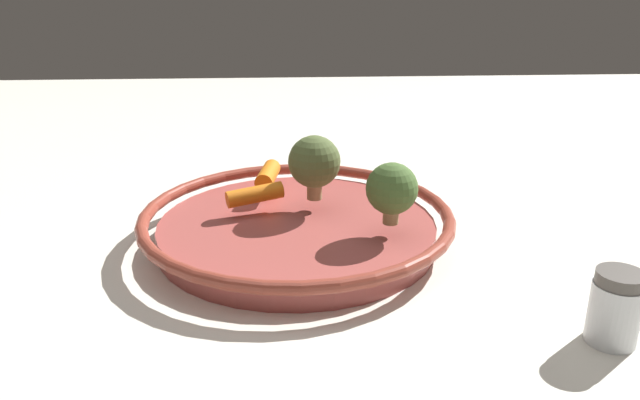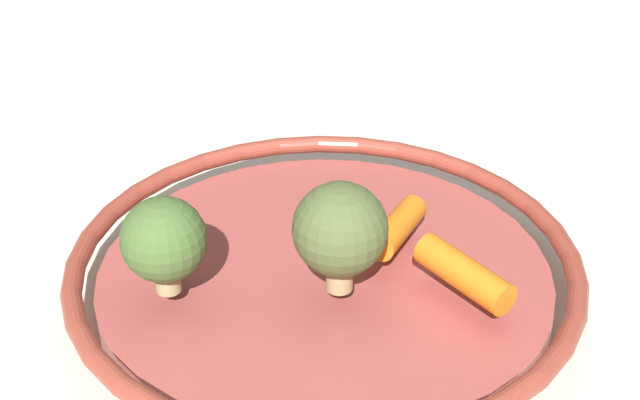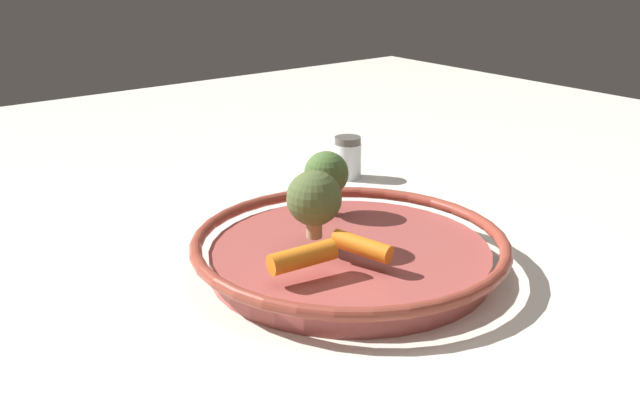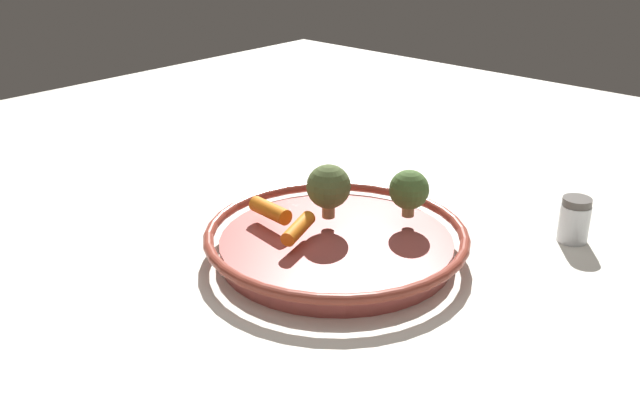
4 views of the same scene
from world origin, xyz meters
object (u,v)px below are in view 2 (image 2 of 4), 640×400
object	(u,v)px
baby_carrot_near_rim	(397,227)
broccoli_floret_large	(164,240)
broccoli_floret_edge	(340,230)
serving_bowl	(325,276)
baby_carrot_right	(464,273)

from	to	relation	value
baby_carrot_near_rim	broccoli_floret_large	distance (m)	0.16
broccoli_floret_edge	broccoli_floret_large	bearing A→B (deg)	134.47
serving_bowl	baby_carrot_near_rim	size ratio (longest dim) A/B	5.40
baby_carrot_near_rim	broccoli_floret_large	xyz separation A→B (m)	(-0.14, 0.07, 0.03)
baby_carrot_right	broccoli_floret_edge	xyz separation A→B (m)	(-0.05, 0.06, 0.03)
baby_carrot_near_rim	broccoli_floret_edge	world-z (taller)	broccoli_floret_edge
broccoli_floret_edge	broccoli_floret_large	size ratio (longest dim) A/B	1.14
baby_carrot_near_rim	serving_bowl	bearing A→B (deg)	152.83
baby_carrot_near_rim	broccoli_floret_large	world-z (taller)	broccoli_floret_large
baby_carrot_right	baby_carrot_near_rim	world-z (taller)	baby_carrot_right
baby_carrot_right	broccoli_floret_large	size ratio (longest dim) A/B	1.07
baby_carrot_right	serving_bowl	bearing A→B (deg)	110.37
broccoli_floret_large	baby_carrot_right	bearing A→B (deg)	-45.80
serving_bowl	broccoli_floret_large	size ratio (longest dim) A/B	5.32
serving_bowl	baby_carrot_right	xyz separation A→B (m)	(0.03, -0.09, 0.03)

